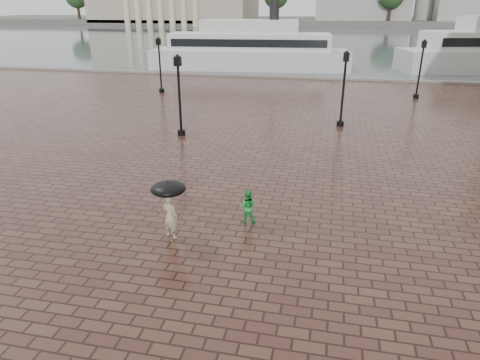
% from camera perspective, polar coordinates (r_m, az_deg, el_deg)
% --- Properties ---
extents(ground, '(300.00, 300.00, 0.00)m').
position_cam_1_polar(ground, '(14.66, 1.45, -6.24)').
color(ground, '#3C211B').
rests_on(ground, ground).
extents(harbour_water, '(240.00, 240.00, 0.00)m').
position_cam_1_polar(harbour_water, '(104.92, 11.40, 18.17)').
color(harbour_water, '#414B4F').
rests_on(harbour_water, ground).
extents(quay_edge, '(80.00, 0.60, 0.30)m').
position_cam_1_polar(quay_edge, '(45.26, 9.26, 13.21)').
color(quay_edge, slate).
rests_on(quay_edge, ground).
extents(far_shore, '(300.00, 60.00, 2.00)m').
position_cam_1_polar(far_shore, '(172.77, 12.08, 19.97)').
color(far_shore, '#4C4C47').
rests_on(far_shore, ground).
extents(street_lamps, '(21.44, 14.44, 4.40)m').
position_cam_1_polar(street_lamps, '(30.76, 4.95, 13.54)').
color(street_lamps, black).
rests_on(street_lamps, ground).
extents(adult_pedestrian, '(0.64, 0.52, 1.51)m').
position_cam_1_polar(adult_pedestrian, '(13.89, -9.30, -4.76)').
color(adult_pedestrian, tan).
rests_on(adult_pedestrian, ground).
extents(child_pedestrian, '(0.60, 0.47, 1.19)m').
position_cam_1_polar(child_pedestrian, '(14.68, 1.00, -3.58)').
color(child_pedestrian, '#1B9338').
rests_on(child_pedestrian, ground).
extents(ferry_near, '(22.98, 7.61, 7.40)m').
position_cam_1_polar(ferry_near, '(51.28, 1.31, 17.04)').
color(ferry_near, '#BDBDBD').
rests_on(ferry_near, ground).
extents(umbrella, '(1.10, 1.10, 1.09)m').
position_cam_1_polar(umbrella, '(13.48, -9.55, -1.16)').
color(umbrella, black).
rests_on(umbrella, ground).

